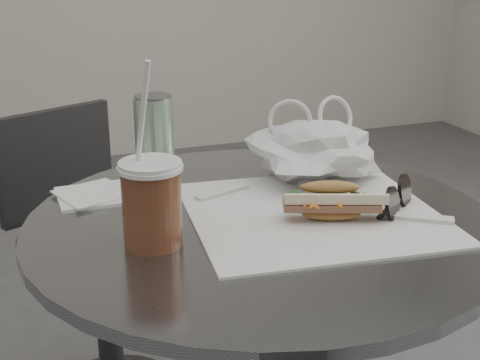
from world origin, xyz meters
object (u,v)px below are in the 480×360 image
object	(u,v)px
iced_coffee	(152,202)
drink_can	(154,132)
sunglasses	(397,200)
chair_far	(97,281)
banh_mi	(331,202)

from	to	relation	value
iced_coffee	drink_can	distance (m)	0.36
sunglasses	chair_far	bearing A→B (deg)	80.15
chair_far	drink_can	bearing A→B (deg)	81.54
chair_far	iced_coffee	distance (m)	0.81
chair_far	sunglasses	distance (m)	0.90
banh_mi	iced_coffee	size ratio (longest dim) A/B	0.73
banh_mi	iced_coffee	xyz separation A→B (m)	(-0.28, 0.01, 0.03)
chair_far	iced_coffee	world-z (taller)	iced_coffee
banh_mi	iced_coffee	bearing A→B (deg)	-162.18
banh_mi	drink_can	distance (m)	0.42
sunglasses	drink_can	distance (m)	0.49
sunglasses	drink_can	size ratio (longest dim) A/B	0.76
banh_mi	drink_can	size ratio (longest dim) A/B	1.38
iced_coffee	sunglasses	xyz separation A→B (m)	(0.40, -0.02, -0.04)
chair_far	banh_mi	world-z (taller)	banh_mi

